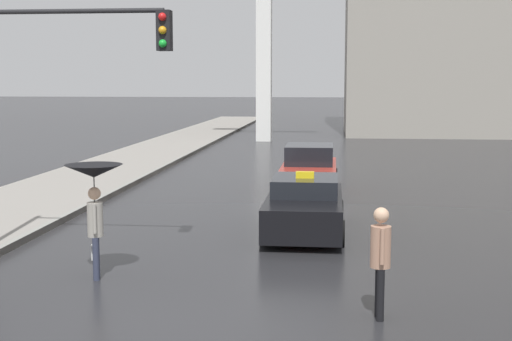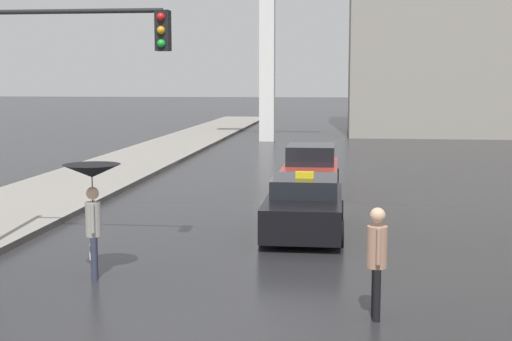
# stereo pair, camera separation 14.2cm
# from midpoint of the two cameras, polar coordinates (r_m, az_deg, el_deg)

# --- Properties ---
(ground_plane) EXTENTS (300.00, 300.00, 0.00)m
(ground_plane) POSITION_cam_midpoint_polar(r_m,az_deg,el_deg) (10.76, -8.00, -13.03)
(ground_plane) COLOR #262628
(taxi) EXTENTS (1.91, 4.33, 1.52)m
(taxi) POSITION_cam_midpoint_polar(r_m,az_deg,el_deg) (17.46, 4.13, -2.92)
(taxi) COLOR black
(taxi) RESTS_ON ground_plane
(sedan_red) EXTENTS (1.91, 4.70, 1.54)m
(sedan_red) POSITION_cam_midpoint_polar(r_m,az_deg,el_deg) (24.14, 4.55, 0.02)
(sedan_red) COLOR #A52D23
(sedan_red) RESTS_ON ground_plane
(pedestrian_with_umbrella) EXTENTS (1.07, 1.07, 2.17)m
(pedestrian_with_umbrella) POSITION_cam_midpoint_polar(r_m,az_deg,el_deg) (13.56, -12.68, -1.21)
(pedestrian_with_umbrella) COLOR #2D3347
(pedestrian_with_umbrella) RESTS_ON ground_plane
(pedestrian_man) EXTENTS (0.34, 0.47, 1.77)m
(pedestrian_man) POSITION_cam_midpoint_polar(r_m,az_deg,el_deg) (11.27, 10.01, -6.52)
(pedestrian_man) COLOR black
(pedestrian_man) RESTS_ON ground_plane
(traffic_light) EXTENTS (4.18, 0.38, 5.40)m
(traffic_light) POSITION_cam_midpoint_polar(r_m,az_deg,el_deg) (15.27, -15.46, 7.30)
(traffic_light) COLOR black
(traffic_light) RESTS_ON ground_plane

